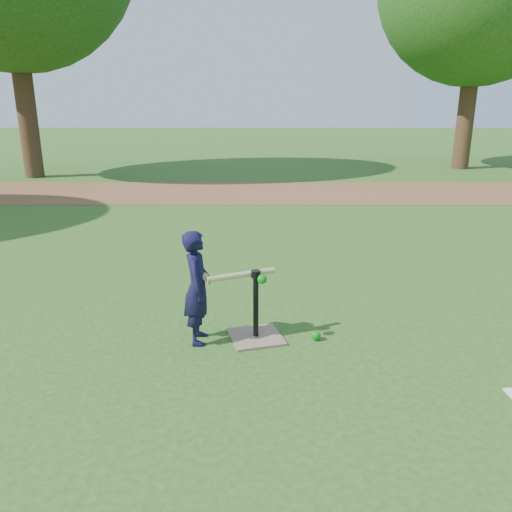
{
  "coord_description": "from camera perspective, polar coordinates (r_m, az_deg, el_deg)",
  "views": [
    {
      "loc": [
        0.18,
        -3.8,
        1.94
      ],
      "look_at": [
        0.16,
        0.42,
        0.65
      ],
      "focal_mm": 35.0,
      "sensor_mm": 36.0,
      "label": 1
    }
  ],
  "objects": [
    {
      "name": "ground",
      "position": [
        4.27,
        -2.25,
        -10.03
      ],
      "size": [
        80.0,
        80.0,
        0.0
      ],
      "primitive_type": "plane",
      "color": "#285116",
      "rests_on": "ground"
    },
    {
      "name": "dirt_strip",
      "position": [
        11.46,
        -0.64,
        7.28
      ],
      "size": [
        24.0,
        3.0,
        0.01
      ],
      "primitive_type": "cube",
      "color": "brown",
      "rests_on": "ground"
    },
    {
      "name": "child",
      "position": [
        4.16,
        -6.71,
        -3.59
      ],
      "size": [
        0.25,
        0.36,
        0.97
      ],
      "primitive_type": "imported",
      "rotation": [
        0.0,
        0.0,
        1.62
      ],
      "color": "black",
      "rests_on": "ground"
    },
    {
      "name": "wiffle_ball_ground",
      "position": [
        4.35,
        6.89,
        -9.03
      ],
      "size": [
        0.08,
        0.08,
        0.08
      ],
      "primitive_type": "sphere",
      "color": "#0B7F11",
      "rests_on": "ground"
    },
    {
      "name": "batting_tee",
      "position": [
        4.32,
        -0.02,
        -8.04
      ],
      "size": [
        0.53,
        0.53,
        0.61
      ],
      "color": "#886D56",
      "rests_on": "ground"
    },
    {
      "name": "swing_action",
      "position": [
        4.11,
        -1.64,
        -2.3
      ],
      "size": [
        0.62,
        0.3,
        0.08
      ],
      "color": "tan",
      "rests_on": "ground"
    }
  ]
}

